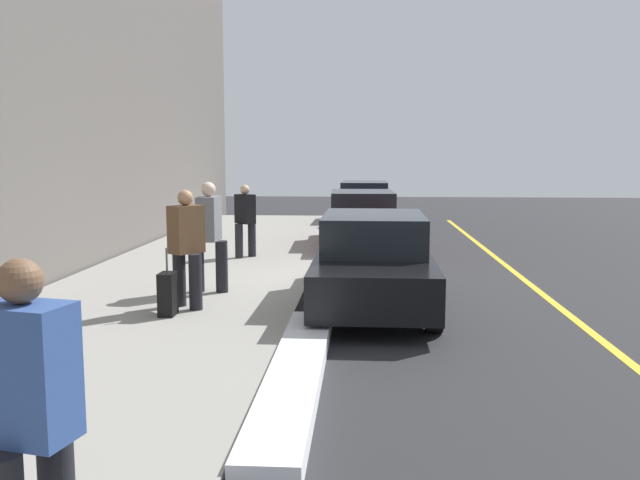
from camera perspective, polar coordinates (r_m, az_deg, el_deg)
name	(u,v)px	position (r m, az deg, el deg)	size (l,w,h in m)	color
ground_plane	(362,297)	(11.81, 3.55, -4.84)	(56.00, 56.00, 0.00)	#28282B
sidewalk	(175,291)	(12.25, -12.11, -4.19)	(28.00, 4.60, 0.15)	gray
lane_stripe_centre	(550,300)	(12.23, 18.77, -4.78)	(28.00, 0.14, 0.01)	gold
snow_bank_curb	(296,373)	(7.48, -2.02, -11.17)	(4.86, 0.56, 0.22)	white
parked_car_navy	(364,203)	(23.81, 3.76, 3.11)	(4.66, 1.95, 1.51)	black
parked_car_red	(362,221)	(17.59, 3.59, 1.64)	(4.53, 2.02, 1.51)	black
parked_car_black	(373,262)	(10.87, 4.51, -1.84)	(4.43, 1.93, 1.51)	black
pedestrian_blue_coat	(28,418)	(3.94, -23.40, -13.60)	(0.58, 0.54, 1.80)	black
pedestrian_brown_coat	(186,245)	(10.37, -11.18, -0.46)	(0.57, 0.54, 1.79)	black
pedestrian_black_coat	(245,219)	(15.33, -6.31, 1.78)	(0.51, 0.51, 1.64)	black
pedestrian_grey_coat	(209,234)	(11.51, -9.31, 0.52)	(0.52, 0.61, 1.86)	black
rolling_suitcase	(168,294)	(10.04, -12.70, -4.45)	(0.34, 0.22, 0.99)	black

